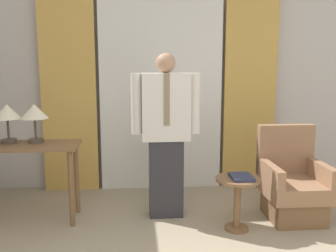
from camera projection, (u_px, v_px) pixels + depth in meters
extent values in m
cube|color=beige|center=(160.00, 81.00, 4.71)|extent=(10.00, 0.06, 2.70)
cube|color=white|center=(161.00, 86.00, 4.59)|extent=(1.50, 0.06, 2.58)
cube|color=gold|center=(69.00, 86.00, 4.50)|extent=(0.66, 0.06, 2.58)
cube|color=gold|center=(250.00, 86.00, 4.68)|extent=(0.66, 0.06, 2.58)
cube|color=brown|center=(21.00, 146.00, 3.65)|extent=(1.12, 0.46, 0.03)
cylinder|color=brown|center=(71.00, 189.00, 3.59)|extent=(0.05, 0.05, 0.75)
cylinder|color=brown|center=(77.00, 178.00, 3.93)|extent=(0.05, 0.05, 0.75)
cylinder|color=#4C4238|center=(9.00, 141.00, 3.71)|extent=(0.15, 0.15, 0.04)
cylinder|color=#4C4238|center=(8.00, 129.00, 3.69)|extent=(0.02, 0.02, 0.20)
cone|color=beige|center=(7.00, 112.00, 3.66)|extent=(0.27, 0.27, 0.14)
cylinder|color=#4C4238|center=(36.00, 141.00, 3.73)|extent=(0.15, 0.15, 0.04)
cylinder|color=#4C4238|center=(35.00, 129.00, 3.71)|extent=(0.02, 0.02, 0.20)
cone|color=beige|center=(34.00, 111.00, 3.68)|extent=(0.27, 0.27, 0.14)
cube|color=#2D2D33|center=(166.00, 178.00, 3.84)|extent=(0.34, 0.18, 0.80)
cube|color=silver|center=(166.00, 107.00, 3.72)|extent=(0.48, 0.22, 0.67)
cube|color=#847556|center=(167.00, 100.00, 3.59)|extent=(0.06, 0.01, 0.50)
cylinder|color=silver|center=(136.00, 104.00, 3.69)|extent=(0.11, 0.11, 0.60)
cylinder|color=silver|center=(195.00, 103.00, 3.74)|extent=(0.11, 0.11, 0.60)
sphere|color=tan|center=(166.00, 63.00, 3.65)|extent=(0.19, 0.19, 0.19)
cube|color=brown|center=(293.00, 207.00, 3.80)|extent=(0.51, 0.53, 0.25)
cube|color=#936B4C|center=(294.00, 188.00, 3.76)|extent=(0.60, 0.62, 0.16)
cube|color=#936B4C|center=(285.00, 149.00, 3.97)|extent=(0.60, 0.10, 0.52)
cube|color=#936B4C|center=(270.00, 173.00, 3.71)|extent=(0.08, 0.62, 0.18)
cube|color=#936B4C|center=(320.00, 171.00, 3.76)|extent=(0.08, 0.62, 0.18)
cylinder|color=brown|center=(236.00, 228.00, 3.58)|extent=(0.23, 0.23, 0.02)
cylinder|color=brown|center=(237.00, 205.00, 3.54)|extent=(0.07, 0.07, 0.48)
cylinder|color=brown|center=(238.00, 179.00, 3.49)|extent=(0.42, 0.42, 0.03)
cube|color=#2D334C|center=(241.00, 177.00, 3.47)|extent=(0.20, 0.25, 0.03)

